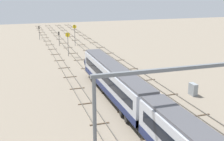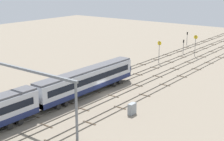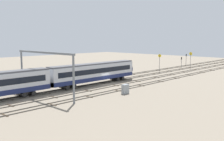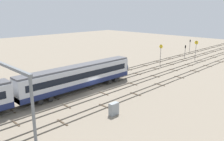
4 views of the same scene
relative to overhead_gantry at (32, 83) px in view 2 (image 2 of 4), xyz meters
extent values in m
plane|color=gray|center=(16.57, -0.06, -6.21)|extent=(202.39, 202.39, 0.00)
cube|color=#59544C|center=(16.57, -7.25, -6.13)|extent=(186.39, 0.07, 0.16)
cube|color=#59544C|center=(16.57, -5.82, -6.13)|extent=(186.39, 0.07, 0.16)
cube|color=#473828|center=(4.92, -6.53, -6.17)|extent=(0.24, 2.40, 0.08)
cube|color=#473828|center=(12.69, -6.53, -6.17)|extent=(0.24, 2.40, 0.08)
cube|color=#473828|center=(20.45, -6.53, -6.17)|extent=(0.24, 2.40, 0.08)
cube|color=#473828|center=(28.22, -6.53, -6.17)|extent=(0.24, 2.40, 0.08)
cube|color=#473828|center=(35.99, -6.53, -6.17)|extent=(0.24, 2.40, 0.08)
cube|color=#473828|center=(43.75, -6.53, -6.17)|extent=(0.24, 2.40, 0.08)
cube|color=#473828|center=(51.52, -6.53, -6.17)|extent=(0.24, 2.40, 0.08)
cube|color=#473828|center=(59.28, -6.53, -6.17)|extent=(0.24, 2.40, 0.08)
cube|color=#59544C|center=(16.57, -2.94, -6.13)|extent=(186.39, 0.07, 0.16)
cube|color=#59544C|center=(16.57, -1.50, -6.13)|extent=(186.39, 0.07, 0.16)
cube|color=#473828|center=(0.36, -2.22, -6.17)|extent=(0.24, 2.40, 0.08)
cube|color=#473828|center=(8.47, -2.22, -6.17)|extent=(0.24, 2.40, 0.08)
cube|color=#473828|center=(16.57, -2.22, -6.17)|extent=(0.24, 2.40, 0.08)
cube|color=#473828|center=(24.67, -2.22, -6.17)|extent=(0.24, 2.40, 0.08)
cube|color=#473828|center=(32.78, -2.22, -6.17)|extent=(0.24, 2.40, 0.08)
cube|color=#473828|center=(40.88, -2.22, -6.17)|extent=(0.24, 2.40, 0.08)
cube|color=#473828|center=(48.99, -2.22, -6.17)|extent=(0.24, 2.40, 0.08)
cube|color=#473828|center=(57.09, -2.22, -6.17)|extent=(0.24, 2.40, 0.08)
cube|color=#473828|center=(65.19, -2.22, -6.17)|extent=(0.24, 2.40, 0.08)
cube|color=#473828|center=(73.30, -2.22, -6.17)|extent=(0.24, 2.40, 0.08)
cube|color=#59544C|center=(16.57, 1.38, -6.13)|extent=(186.39, 0.07, 0.16)
cube|color=#59544C|center=(16.57, 2.81, -6.13)|extent=(186.39, 0.07, 0.16)
cube|color=#473828|center=(1.66, 2.09, -6.17)|extent=(0.24, 2.40, 0.08)
cube|color=#473828|center=(9.11, 2.09, -6.17)|extent=(0.24, 2.40, 0.08)
cube|color=#473828|center=(16.57, 2.09, -6.17)|extent=(0.24, 2.40, 0.08)
cube|color=#473828|center=(24.02, 2.09, -6.17)|extent=(0.24, 2.40, 0.08)
cube|color=#473828|center=(31.48, 2.09, -6.17)|extent=(0.24, 2.40, 0.08)
cube|color=#473828|center=(38.94, 2.09, -6.17)|extent=(0.24, 2.40, 0.08)
cube|color=#473828|center=(46.39, 2.09, -6.17)|extent=(0.24, 2.40, 0.08)
cube|color=#473828|center=(53.85, 2.09, -6.17)|extent=(0.24, 2.40, 0.08)
cube|color=#473828|center=(61.30, 2.09, -6.17)|extent=(0.24, 2.40, 0.08)
cube|color=#473828|center=(68.76, 2.09, -6.17)|extent=(0.24, 2.40, 0.08)
cube|color=#473828|center=(76.22, 2.09, -6.17)|extent=(0.24, 2.40, 0.08)
cube|color=#473828|center=(83.67, 2.09, -6.17)|extent=(0.24, 2.40, 0.08)
cube|color=#59544C|center=(16.57, 5.69, -6.13)|extent=(186.39, 0.07, 0.16)
cube|color=#59544C|center=(16.57, 7.12, -6.13)|extent=(186.39, 0.07, 0.16)
cube|color=#473828|center=(-0.07, 6.41, -6.17)|extent=(0.24, 2.40, 0.08)
cube|color=#473828|center=(6.58, 6.41, -6.17)|extent=(0.24, 2.40, 0.08)
cube|color=#473828|center=(13.24, 6.41, -6.17)|extent=(0.24, 2.40, 0.08)
cube|color=#473828|center=(19.90, 6.41, -6.17)|extent=(0.24, 2.40, 0.08)
cube|color=#473828|center=(26.55, 6.41, -6.17)|extent=(0.24, 2.40, 0.08)
cube|color=#473828|center=(33.21, 6.41, -6.17)|extent=(0.24, 2.40, 0.08)
cube|color=#473828|center=(39.87, 6.41, -6.17)|extent=(0.24, 2.40, 0.08)
cube|color=#473828|center=(46.53, 6.41, -6.17)|extent=(0.24, 2.40, 0.08)
cube|color=#473828|center=(53.18, 6.41, -6.17)|extent=(0.24, 2.40, 0.08)
cube|color=#473828|center=(59.84, 6.41, -6.17)|extent=(0.24, 2.40, 0.08)
cube|color=#473828|center=(66.50, 6.41, -6.17)|extent=(0.24, 2.40, 0.08)
cube|color=#473828|center=(73.15, 6.41, -6.17)|extent=(0.24, 2.40, 0.08)
cube|color=#473828|center=(79.81, 6.41, -6.17)|extent=(0.24, 2.40, 0.08)
cube|color=#473828|center=(86.47, 6.41, -6.17)|extent=(0.24, 2.40, 0.08)
cube|color=#473828|center=(93.12, 6.41, -6.17)|extent=(0.24, 2.40, 0.08)
cube|color=#473828|center=(99.78, 6.41, -6.17)|extent=(0.24, 2.40, 0.08)
cube|color=#B7BCC6|center=(14.37, 2.09, -3.35)|extent=(24.00, 2.90, 3.60)
cube|color=navy|center=(14.37, 2.09, -4.70)|extent=(24.00, 2.94, 0.90)
cube|color=#4C4C51|center=(14.37, 2.09, -1.40)|extent=(24.00, 2.50, 0.30)
cube|color=black|center=(14.37, 0.63, -2.91)|extent=(22.00, 0.04, 1.10)
cube|color=black|center=(14.37, 3.55, -2.91)|extent=(22.00, 0.04, 1.10)
cylinder|color=black|center=(5.79, 2.09, -5.60)|extent=(0.90, 2.70, 0.90)
cylinder|color=black|center=(7.59, 2.09, -5.60)|extent=(0.90, 2.70, 0.90)
cylinder|color=black|center=(21.15, 2.09, -5.60)|extent=(0.90, 2.70, 0.90)
cylinder|color=black|center=(22.95, 2.09, -5.60)|extent=(0.90, 2.70, 0.90)
cylinder|color=black|center=(-3.65, 2.09, -5.60)|extent=(0.90, 2.70, 0.90)
cylinder|color=black|center=(-1.85, 2.09, -5.60)|extent=(0.90, 2.70, 0.90)
cone|color=navy|center=(27.17, 2.09, -3.53)|extent=(1.60, 3.24, 3.24)
cylinder|color=slate|center=(0.00, -8.68, -2.27)|extent=(0.36, 0.36, 7.87)
cube|color=slate|center=(0.00, 0.00, 1.84)|extent=(0.40, 17.95, 0.35)
cylinder|color=#4C4C51|center=(56.45, -0.39, -3.26)|extent=(0.12, 0.12, 5.90)
cylinder|color=yellow|center=(56.49, -0.39, -0.80)|extent=(0.05, 1.09, 1.09)
cube|color=black|center=(56.52, -0.39, -0.80)|extent=(0.02, 0.49, 0.12)
cylinder|color=#4C4C51|center=(43.72, 3.71, -3.39)|extent=(0.12, 0.12, 5.63)
cylinder|color=yellow|center=(43.76, 3.71, -1.06)|extent=(0.05, 1.07, 1.07)
cube|color=black|center=(43.79, 3.71, -1.06)|extent=(0.02, 0.48, 0.12)
cylinder|color=#4C4C51|center=(58.05, 3.85, -4.66)|extent=(0.14, 0.14, 3.09)
cube|color=black|center=(58.05, 3.85, -2.67)|extent=(0.20, 0.32, 0.90)
sphere|color=red|center=(58.16, 3.85, -2.47)|extent=(0.20, 0.20, 0.20)
sphere|color=#262626|center=(58.16, 3.85, -2.87)|extent=(0.20, 0.20, 0.20)
cylinder|color=#4C4C51|center=(70.22, 8.42, -4.50)|extent=(0.14, 0.14, 3.42)
cube|color=black|center=(70.22, 8.42, -2.34)|extent=(0.20, 0.32, 0.90)
sphere|color=red|center=(70.33, 8.42, -2.14)|extent=(0.20, 0.20, 0.20)
sphere|color=#262626|center=(70.33, 8.42, -2.54)|extent=(0.20, 0.20, 0.20)
cube|color=gray|center=(11.64, -9.67, -5.30)|extent=(1.46, 0.75, 1.82)
cube|color=#333333|center=(12.38, -9.67, -5.02)|extent=(0.02, 0.53, 0.24)
camera|label=1|loc=(-23.30, 14.61, 9.17)|focal=45.93mm
camera|label=2|loc=(-29.87, -37.25, 14.59)|focal=53.93mm
camera|label=3|loc=(-25.35, -41.46, 4.42)|focal=41.24mm
camera|label=4|loc=(-10.40, -31.36, 8.47)|focal=37.00mm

